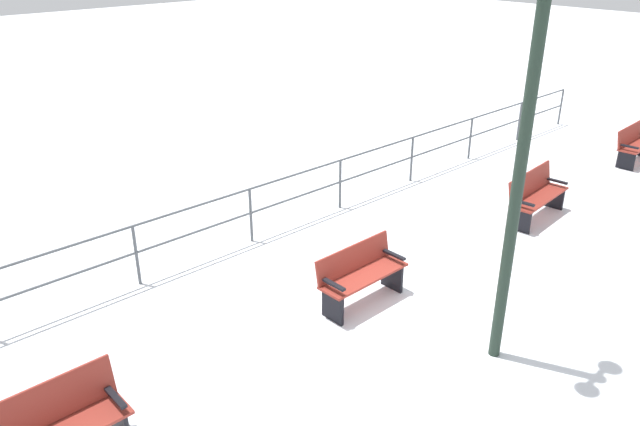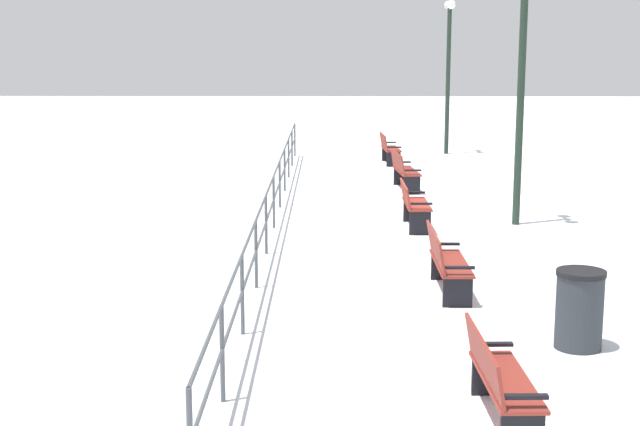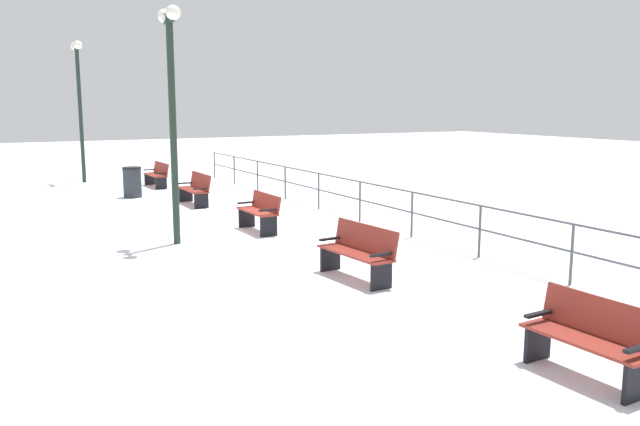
{
  "view_description": "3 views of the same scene",
  "coord_description": "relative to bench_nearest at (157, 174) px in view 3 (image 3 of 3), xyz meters",
  "views": [
    {
      "loc": [
        5.28,
        -5.75,
        5.05
      ],
      "look_at": [
        -1.53,
        0.47,
        0.84
      ],
      "focal_mm": 34.69,
      "sensor_mm": 36.0,
      "label": 1
    },
    {
      "loc": [
        -1.74,
        -17.7,
        3.66
      ],
      "look_at": [
        -1.91,
        -1.82,
        0.64
      ],
      "focal_mm": 52.38,
      "sensor_mm": 36.0,
      "label": 2
    },
    {
      "loc": [
        5.68,
        13.81,
        2.93
      ],
      "look_at": [
        -1.52,
        0.34,
        0.37
      ],
      "focal_mm": 36.94,
      "sensor_mm": 36.0,
      "label": 3
    }
  ],
  "objects": [
    {
      "name": "waterfront_railing",
      "position": [
        -2.69,
        9.25,
        0.24
      ],
      "size": [
        0.05,
        21.92,
        1.02
      ],
      "color": "#4C5156",
      "rests_on": "ground"
    },
    {
      "name": "ground_plane",
      "position": [
        0.13,
        9.25,
        -0.46
      ],
      "size": [
        80.0,
        80.0,
        0.0
      ],
      "primitive_type": "plane",
      "color": "white",
      "rests_on": "ground"
    },
    {
      "name": "lamppost_near",
      "position": [
        2.07,
        -2.66,
        3.01
      ],
      "size": [
        0.3,
        1.02,
        5.13
      ],
      "color": "#1E2D23",
      "rests_on": "ground"
    },
    {
      "name": "bench_fifth",
      "position": [
        0.1,
        18.49,
        -0.0
      ],
      "size": [
        0.57,
        1.46,
        0.87
      ],
      "rotation": [
        0.0,
        0.0,
        0.05
      ],
      "color": "maroon",
      "rests_on": "ground"
    },
    {
      "name": "bench_third",
      "position": [
        0.0,
        9.25,
        0.02
      ],
      "size": [
        0.51,
        1.48,
        0.88
      ],
      "rotation": [
        0.0,
        0.0,
        0.01
      ],
      "color": "maroon",
      "rests_on": "ground"
    },
    {
      "name": "lamppost_middle",
      "position": [
        2.07,
        9.64,
        2.76
      ],
      "size": [
        0.29,
        0.91,
        4.82
      ],
      "color": "#1E2D23",
      "rests_on": "ground"
    },
    {
      "name": "trash_bin",
      "position": [
        1.35,
        2.21,
        0.02
      ],
      "size": [
        0.59,
        0.59,
        0.95
      ],
      "color": "#2D3338",
      "rests_on": "ground"
    },
    {
      "name": "bench_nearest",
      "position": [
        0.0,
        0.0,
        0.0
      ],
      "size": [
        0.53,
        1.63,
        0.86
      ],
      "rotation": [
        0.0,
        0.0,
        0.03
      ],
      "color": "maroon",
      "rests_on": "ground"
    },
    {
      "name": "bench_fourth",
      "position": [
        0.17,
        13.86,
        0.03
      ],
      "size": [
        0.64,
        1.69,
        0.92
      ],
      "rotation": [
        0.0,
        0.0,
        0.08
      ],
      "color": "maroon",
      "rests_on": "ground"
    },
    {
      "name": "bench_second",
      "position": [
        0.06,
        4.62,
        0.02
      ],
      "size": [
        0.51,
        1.67,
        0.92
      ],
      "rotation": [
        0.0,
        0.0,
        0.0
      ],
      "color": "maroon",
      "rests_on": "ground"
    }
  ]
}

